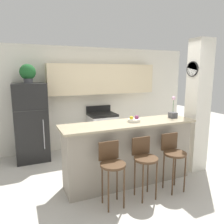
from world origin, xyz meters
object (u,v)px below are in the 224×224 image
Objects in this scene: potted_plant_on_fridge at (28,73)px; stove_range at (102,131)px; bar_stool_left at (112,165)px; bar_stool_right at (173,154)px; refrigerator at (31,122)px; fruit_bowl at (134,120)px; orchid_vase at (173,112)px; bar_stool_mid at (145,159)px.

stove_range is at bearing 1.93° from potted_plant_on_fridge.
bar_stool_left is 1.10m from bar_stool_right.
refrigerator is 4.26× the size of potted_plant_on_fridge.
refrigerator is at bearing 132.13° from fruit_bowl.
stove_range is 1.14× the size of bar_stool_left.
orchid_vase is 1.85× the size of fruit_bowl.
potted_plant_on_fridge reaches higher than orchid_vase.
bar_stool_mid is at bearing -100.65° from fruit_bowl.
bar_stool_right is (1.10, 0.00, 0.00)m from bar_stool_left.
potted_plant_on_fridge is 3.08m from orchid_vase.
bar_stool_mid is 4.26× the size of fruit_bowl.
orchid_vase is 0.83m from fruit_bowl.
fruit_bowl is (-0.10, -1.82, 0.66)m from stove_range.
bar_stool_right is 0.85m from fruit_bowl.
bar_stool_mid is 2.30× the size of orchid_vase.
refrigerator is 1.07m from potted_plant_on_fridge.
bar_stool_left and bar_stool_mid have the same top height.
refrigerator is at bearing 143.89° from orchid_vase.
bar_stool_right is at bearing -48.23° from potted_plant_on_fridge.
potted_plant_on_fridge is at bearing -178.07° from stove_range.
refrigerator reaches higher than bar_stool_mid.
bar_stool_left is at bearing -67.48° from refrigerator.
refrigerator is at bearing 112.52° from bar_stool_left.
orchid_vase is at bearing -36.11° from potted_plant_on_fridge.
potted_plant_on_fridge is at bearing 117.01° from refrigerator.
bar_stool_mid is at bearing -56.82° from potted_plant_on_fridge.
fruit_bowl is (1.60, -1.76, 0.27)m from refrigerator.
fruit_bowl is at bearing 179.95° from orchid_vase.
bar_stool_left is 1.66m from orchid_vase.
potted_plant_on_fridge is 2.51m from fruit_bowl.
orchid_vase reaches higher than bar_stool_right.
bar_stool_right is at bearing 0.00° from bar_stool_mid.
bar_stool_right is (0.35, -2.35, 0.16)m from stove_range.
orchid_vase is at bearing -68.25° from stove_range.
orchid_vase is (1.47, 0.52, 0.57)m from bar_stool_left.
stove_range is at bearing 85.23° from bar_stool_mid.
fruit_bowl is at bearing -47.87° from refrigerator.
refrigerator is 1.82× the size of bar_stool_left.
bar_stool_right is 3.33m from potted_plant_on_fridge.
orchid_vase is at bearing -0.05° from fruit_bowl.
bar_stool_left is 2.80m from potted_plant_on_fridge.
potted_plant_on_fridge is (-0.00, 0.00, 1.07)m from refrigerator.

